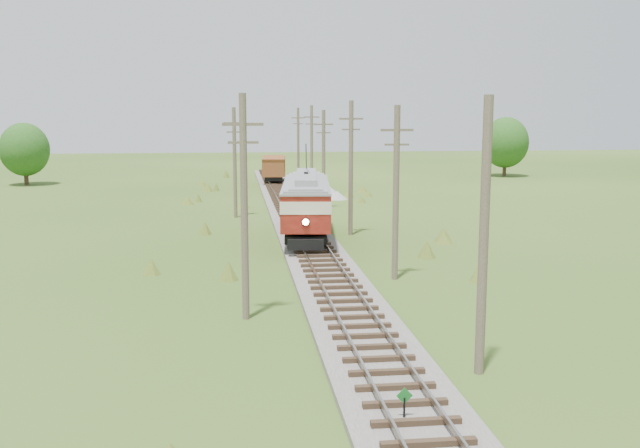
{
  "coord_description": "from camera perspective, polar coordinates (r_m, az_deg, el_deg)",
  "views": [
    {
      "loc": [
        -4.58,
        -16.01,
        8.31
      ],
      "look_at": [
        0.0,
        21.77,
        2.26
      ],
      "focal_mm": 40.0,
      "sensor_mm": 36.0,
      "label": 1
    }
  ],
  "objects": [
    {
      "name": "streetcar",
      "position": [
        45.76,
        -1.11,
        1.93
      ],
      "size": [
        4.21,
        12.66,
        5.73
      ],
      "rotation": [
        0.0,
        0.0,
        -0.11
      ],
      "color": "black",
      "rests_on": "ground"
    },
    {
      "name": "tree_mid_b",
      "position": [
        94.65,
        14.62,
        6.33
      ],
      "size": [
        5.88,
        5.88,
        7.57
      ],
      "color": "#38281C",
      "rests_on": "ground"
    },
    {
      "name": "utility_pole_r_6",
      "position": [
        86.45,
        -1.75,
        6.48
      ],
      "size": [
        1.6,
        0.3,
        8.7
      ],
      "color": "brown",
      "rests_on": "ground"
    },
    {
      "name": "gravel_pile",
      "position": [
        68.61,
        0.62,
        2.61
      ],
      "size": [
        3.76,
        3.99,
        1.37
      ],
      "color": "gray",
      "rests_on": "ground"
    },
    {
      "name": "utility_pole_r_1",
      "position": [
        22.71,
        12.97,
        -1.11
      ],
      "size": [
        0.3,
        0.3,
        8.8
      ],
      "color": "brown",
      "rests_on": "ground"
    },
    {
      "name": "utility_pole_r_5",
      "position": [
        73.54,
        -0.68,
        6.12
      ],
      "size": [
        1.6,
        0.3,
        8.9
      ],
      "color": "brown",
      "rests_on": "ground"
    },
    {
      "name": "railbed_main",
      "position": [
        50.88,
        -1.66,
        -0.16
      ],
      "size": [
        3.6,
        96.0,
        0.57
      ],
      "color": "#605B54",
      "rests_on": "ground"
    },
    {
      "name": "utility_pole_r_2",
      "position": [
        35.13,
        6.1,
        2.63
      ],
      "size": [
        1.6,
        0.3,
        8.6
      ],
      "color": "brown",
      "rests_on": "ground"
    },
    {
      "name": "utility_pole_l_a",
      "position": [
        28.26,
        -6.08,
        1.49
      ],
      "size": [
        1.6,
        0.3,
        9.0
      ],
      "color": "brown",
      "rests_on": "ground"
    },
    {
      "name": "utility_pole_l_b",
      "position": [
        56.15,
        -6.84,
        5.0
      ],
      "size": [
        1.6,
        0.3,
        8.6
      ],
      "color": "brown",
      "rests_on": "ground"
    },
    {
      "name": "utility_pole_r_4",
      "position": [
        60.62,
        0.29,
        5.26
      ],
      "size": [
        1.6,
        0.3,
        8.4
      ],
      "color": "brown",
      "rests_on": "ground"
    },
    {
      "name": "tree_mid_a",
      "position": [
        87.32,
        -22.57,
        5.53
      ],
      "size": [
        5.46,
        5.46,
        7.03
      ],
      "color": "#38281C",
      "rests_on": "ground"
    },
    {
      "name": "gondola",
      "position": [
        82.05,
        -3.7,
        4.55
      ],
      "size": [
        3.07,
        7.83,
        2.54
      ],
      "rotation": [
        0.0,
        0.0,
        -0.08
      ],
      "color": "black",
      "rests_on": "ground"
    },
    {
      "name": "utility_pole_r_3",
      "position": [
        47.8,
        2.49,
        4.6
      ],
      "size": [
        1.6,
        0.3,
        9.0
      ],
      "color": "brown",
      "rests_on": "ground"
    },
    {
      "name": "switch_marker",
      "position": [
        19.62,
        6.76,
        -14.07
      ],
      "size": [
        0.45,
        0.06,
        1.08
      ],
      "color": "black",
      "rests_on": "ground"
    }
  ]
}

